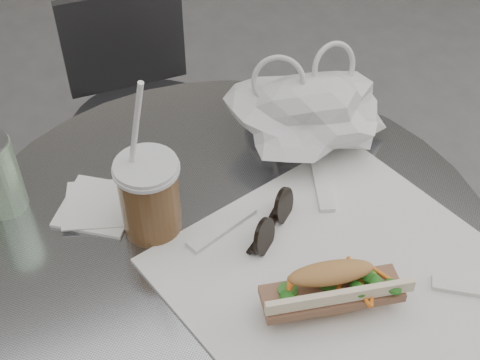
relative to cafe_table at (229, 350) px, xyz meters
name	(u,v)px	position (x,y,z in m)	size (l,w,h in m)	color
cafe_table	(229,350)	(0.00, 0.00, 0.00)	(0.76, 0.76, 0.74)	slate
chair_far	(149,157)	(0.06, 0.68, -0.15)	(0.37, 0.38, 0.70)	#323235
sandwich_paper	(341,276)	(0.11, -0.11, 0.28)	(0.41, 0.38, 0.00)	white
banh_mi	(331,289)	(0.08, -0.15, 0.31)	(0.23, 0.13, 0.07)	#CC824D
iced_coffee	(149,196)	(-0.08, 0.07, 0.34)	(0.09, 0.09, 0.26)	brown
sunglasses	(272,222)	(0.07, -0.01, 0.29)	(0.10, 0.09, 0.05)	black
plastic_bag	(310,114)	(0.20, 0.14, 0.33)	(0.23, 0.18, 0.11)	silver
napkin_stack	(99,205)	(-0.14, 0.13, 0.28)	(0.15, 0.15, 0.01)	white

